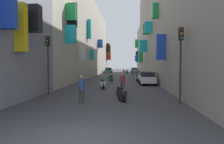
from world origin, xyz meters
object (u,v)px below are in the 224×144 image
at_px(pedestrian_mid_street, 132,71).
at_px(pedestrian_crossing, 82,89).
at_px(scooter_green, 111,78).
at_px(scooter_red, 124,71).
at_px(parked_car_green, 108,70).
at_px(traffic_light_near_corner, 181,52).
at_px(scooter_silver, 137,78).
at_px(scooter_white, 103,84).
at_px(traffic_light_far_corner, 48,55).
at_px(pedestrian_near_left, 144,75).
at_px(parked_car_grey, 134,70).
at_px(scooter_blue, 127,72).
at_px(parked_car_white, 147,78).
at_px(pedestrian_near_right, 123,83).
at_px(scooter_black, 121,93).

bearing_deg(pedestrian_mid_street, pedestrian_crossing, -97.32).
height_order(scooter_green, scooter_red, same).
bearing_deg(parked_car_green, traffic_light_near_corner, -78.55).
xyz_separation_m(scooter_silver, pedestrian_crossing, (-4.25, -15.39, 0.37)).
xyz_separation_m(scooter_white, traffic_light_far_corner, (-3.70, -4.13, 2.59)).
bearing_deg(scooter_green, scooter_white, -90.73).
bearing_deg(scooter_white, parked_car_green, 94.55).
bearing_deg(traffic_light_far_corner, scooter_silver, 59.32).
relative_size(scooter_green, pedestrian_near_left, 1.12).
bearing_deg(parked_car_grey, scooter_silver, -91.55).
bearing_deg(scooter_blue, parked_car_white, -84.91).
bearing_deg(scooter_red, pedestrian_near_left, -82.45).
height_order(parked_car_grey, scooter_white, parked_car_grey).
xyz_separation_m(parked_car_green, pedestrian_near_right, (4.69, -36.81, 0.05)).
xyz_separation_m(scooter_green, scooter_blue, (2.26, 22.41, -0.00)).
relative_size(scooter_white, traffic_light_near_corner, 0.41).
relative_size(parked_car_white, scooter_green, 2.50).
bearing_deg(scooter_green, scooter_silver, 9.02).
distance_m(scooter_red, scooter_black, 39.40).
bearing_deg(scooter_blue, pedestrian_mid_street, -77.93).
height_order(scooter_black, pedestrian_near_left, pedestrian_near_left).
distance_m(parked_car_white, parked_car_green, 30.30).
bearing_deg(pedestrian_mid_street, scooter_white, -98.35).
distance_m(scooter_red, pedestrian_near_right, 36.59).
height_order(parked_car_white, parked_car_grey, parked_car_white).
bearing_deg(pedestrian_near_right, parked_car_white, 70.14).
height_order(scooter_green, pedestrian_mid_street, pedestrian_mid_street).
bearing_deg(traffic_light_far_corner, pedestrian_near_left, 56.16).
height_order(scooter_black, pedestrian_crossing, pedestrian_crossing).
bearing_deg(scooter_white, pedestrian_near_left, 60.66).
bearing_deg(parked_car_green, pedestrian_crossing, -86.82).
relative_size(parked_car_white, traffic_light_near_corner, 0.99).
height_order(parked_car_grey, pedestrian_near_left, pedestrian_near_left).
relative_size(scooter_silver, pedestrian_crossing, 1.18).
xyz_separation_m(scooter_green, pedestrian_mid_street, (3.50, 16.60, 0.43)).
height_order(parked_car_grey, traffic_light_far_corner, traffic_light_far_corner).
xyz_separation_m(parked_car_white, traffic_light_far_corner, (-8.39, -8.37, 2.27)).
xyz_separation_m(scooter_blue, traffic_light_far_corner, (-6.06, -34.49, 2.59)).
bearing_deg(pedestrian_near_left, scooter_black, -101.05).
relative_size(scooter_blue, pedestrian_crossing, 1.10).
xyz_separation_m(scooter_silver, traffic_light_near_corner, (1.69, -15.33, 2.59)).
distance_m(parked_car_grey, pedestrian_mid_street, 14.25).
distance_m(parked_car_grey, scooter_red, 6.20).
height_order(scooter_silver, scooter_blue, same).
distance_m(parked_car_grey, scooter_blue, 8.71).
height_order(scooter_red, pedestrian_mid_street, pedestrian_mid_street).
bearing_deg(scooter_blue, scooter_green, -95.77).
bearing_deg(scooter_silver, scooter_black, -97.21).
distance_m(scooter_red, pedestrian_near_left, 25.03).
distance_m(parked_car_green, scooter_silver, 25.91).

